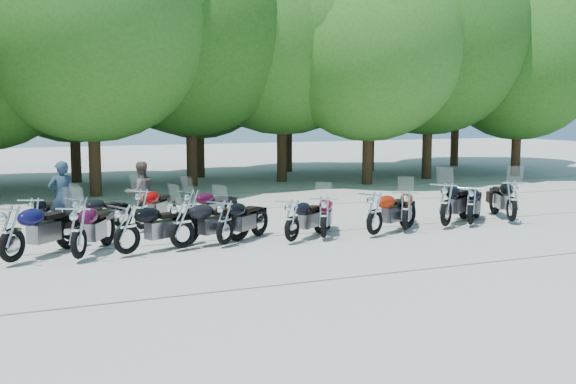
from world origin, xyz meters
name	(u,v)px	position (x,y,z in m)	size (l,w,h in m)	color
ground	(313,246)	(0.00, 0.00, 0.00)	(90.00, 90.00, 0.00)	#9D998E
tree_3	(90,20)	(-3.57, 11.24, 6.32)	(8.70, 8.70, 10.67)	#3A2614
tree_4	(189,23)	(0.54, 13.09, 6.64)	(9.13, 9.13, 11.20)	#3A2614
tree_5	(282,29)	(4.61, 13.20, 6.57)	(9.04, 9.04, 11.10)	#3A2614
tree_6	(369,45)	(7.55, 10.82, 5.81)	(8.00, 8.00, 9.82)	#3A2614
tree_7	(430,37)	(11.20, 11.78, 6.39)	(8.79, 8.79, 10.79)	#3A2614
tree_8	(520,60)	(15.83, 11.20, 5.47)	(7.53, 7.53, 9.25)	#3A2614
tree_11	(72,54)	(-3.76, 16.43, 5.49)	(7.56, 7.56, 9.28)	#3A2614
tree_12	(198,53)	(1.80, 16.47, 5.72)	(7.88, 7.88, 9.67)	#3A2614
tree_13	(288,51)	(6.69, 17.47, 6.04)	(8.31, 8.31, 10.20)	#3A2614
tree_14	(371,56)	(10.68, 16.09, 5.83)	(8.02, 8.02, 9.84)	#3A2614
tree_15	(458,38)	(16.61, 17.02, 7.03)	(9.67, 9.67, 11.86)	#3A2614
motorcycle_0	(11,232)	(-6.53, 0.55, 0.70)	(0.76, 2.48, 1.40)	#0E0D3C
motorcycle_1	(78,230)	(-5.23, 0.37, 0.68)	(0.73, 2.39, 1.35)	#3A0725
motorcycle_2	(127,227)	(-4.22, 0.45, 0.65)	(0.70, 2.31, 1.31)	black
motorcycle_3	(182,223)	(-2.96, 0.61, 0.64)	(0.69, 2.28, 1.29)	black
motorcycle_4	(225,221)	(-1.95, 0.65, 0.62)	(0.67, 2.19, 1.24)	black
motorcycle_5	(292,219)	(-0.36, 0.38, 0.60)	(0.64, 2.12, 1.20)	black
motorcycle_6	(324,216)	(0.52, 0.48, 0.61)	(0.66, 2.15, 1.22)	maroon
motorcycle_7	(375,212)	(1.85, 0.33, 0.64)	(0.69, 2.27, 1.28)	maroon
motorcycle_8	(406,209)	(2.91, 0.58, 0.62)	(0.67, 2.20, 1.24)	maroon
motorcycle_9	(446,203)	(4.23, 0.66, 0.70)	(0.75, 2.48, 1.40)	black
motorcycle_10	(471,204)	(5.02, 0.62, 0.63)	(0.68, 2.23, 1.26)	black
motorcycle_11	(512,199)	(6.38, 0.58, 0.69)	(0.74, 2.43, 1.37)	black
motorcycle_12	(34,216)	(-5.99, 3.34, 0.58)	(0.63, 2.07, 1.17)	black
motorcycle_13	(81,215)	(-4.89, 3.15, 0.58)	(0.62, 2.04, 1.15)	black
motorcycle_14	(142,208)	(-3.36, 3.36, 0.64)	(0.69, 2.25, 1.27)	#950505
motorcycle_15	(192,207)	(-2.07, 3.13, 0.60)	(0.65, 2.13, 1.20)	#35071E
rider_0	(62,197)	(-5.27, 4.05, 0.93)	(0.68, 0.45, 1.87)	#223548
rider_1	(141,193)	(-3.17, 4.52, 0.88)	(0.85, 0.66, 1.75)	brown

